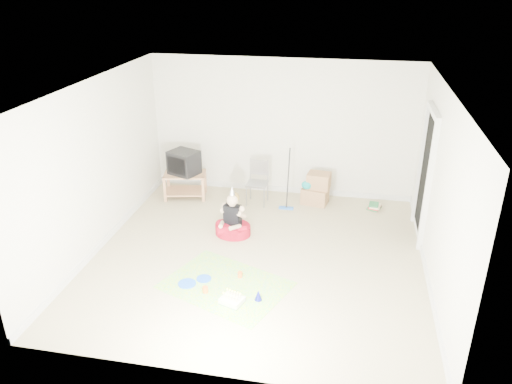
% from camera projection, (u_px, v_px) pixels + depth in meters
% --- Properties ---
extents(ground, '(5.00, 5.00, 0.00)m').
position_uv_depth(ground, '(257.00, 256.00, 7.67)').
color(ground, tan).
rests_on(ground, ground).
extents(doorway_recess, '(0.02, 0.90, 2.05)m').
position_uv_depth(doorway_recess, '(425.00, 177.00, 7.89)').
color(doorway_recess, black).
rests_on(doorway_recess, ground).
extents(tv_stand, '(0.86, 0.63, 0.49)m').
position_uv_depth(tv_stand, '(185.00, 183.00, 9.54)').
color(tv_stand, '#AD764E').
rests_on(tv_stand, ground).
extents(crt_tv, '(0.64, 0.59, 0.44)m').
position_uv_depth(crt_tv, '(184.00, 162.00, 9.37)').
color(crt_tv, black).
rests_on(crt_tv, tv_stand).
extents(folding_chair, '(0.39, 0.37, 0.83)m').
position_uv_depth(folding_chair, '(257.00, 184.00, 9.23)').
color(folding_chair, gray).
rests_on(folding_chair, ground).
extents(cardboard_boxes, '(0.54, 0.44, 0.60)m').
position_uv_depth(cardboard_boxes, '(316.00, 189.00, 9.29)').
color(cardboard_boxes, '#9F734D').
rests_on(cardboard_boxes, ground).
extents(floor_mop, '(0.27, 0.36, 1.07)m').
position_uv_depth(floor_mop, '(286.00, 196.00, 9.07)').
color(floor_mop, blue).
rests_on(floor_mop, ground).
extents(book_pile, '(0.28, 0.31, 0.11)m').
position_uv_depth(book_pile, '(375.00, 206.00, 9.15)').
color(book_pile, '#236A3B').
rests_on(book_pile, ground).
extents(seated_woman, '(0.73, 0.73, 0.87)m').
position_uv_depth(seated_woman, '(233.00, 224.00, 8.23)').
color(seated_woman, '#A80F22').
rests_on(seated_woman, ground).
extents(party_mat, '(1.97, 1.72, 0.01)m').
position_uv_depth(party_mat, '(226.00, 285.00, 6.97)').
color(party_mat, '#E02F7E').
rests_on(party_mat, ground).
extents(birthday_cake, '(0.35, 0.31, 0.14)m').
position_uv_depth(birthday_cake, '(232.00, 301.00, 6.58)').
color(birthday_cake, silver).
rests_on(birthday_cake, party_mat).
extents(blue_plate_near, '(0.22, 0.22, 0.01)m').
position_uv_depth(blue_plate_near, '(204.00, 279.00, 7.10)').
color(blue_plate_near, blue).
rests_on(blue_plate_near, party_mat).
extents(blue_plate_far, '(0.36, 0.36, 0.01)m').
position_uv_depth(blue_plate_far, '(187.00, 284.00, 6.98)').
color(blue_plate_far, blue).
rests_on(blue_plate_far, party_mat).
extents(orange_cup_near, '(0.08, 0.08, 0.08)m').
position_uv_depth(orange_cup_near, '(240.00, 275.00, 7.13)').
color(orange_cup_near, orange).
rests_on(orange_cup_near, party_mat).
extents(orange_cup_far, '(0.10, 0.10, 0.09)m').
position_uv_depth(orange_cup_far, '(205.00, 290.00, 6.79)').
color(orange_cup_far, orange).
rests_on(orange_cup_far, party_mat).
extents(blue_party_hat, '(0.15, 0.15, 0.15)m').
position_uv_depth(blue_party_hat, '(258.00, 295.00, 6.62)').
color(blue_party_hat, '#171BA5').
rests_on(blue_party_hat, party_mat).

